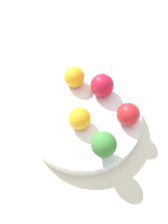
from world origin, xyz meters
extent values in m
plane|color=gray|center=(0.00, 0.00, 0.00)|extent=(6.00, 6.00, 0.00)
cube|color=beige|center=(0.00, 0.00, 0.01)|extent=(1.20, 1.20, 0.02)
cylinder|color=white|center=(0.00, 0.00, 0.04)|extent=(0.26, 0.26, 0.04)
cylinder|color=#8CB76B|center=(0.09, -0.04, 0.07)|extent=(0.02, 0.02, 0.03)
sphere|color=#387A33|center=(0.09, -0.04, 0.10)|extent=(0.05, 0.05, 0.05)
sphere|color=#B7142D|center=(-0.02, 0.07, 0.08)|extent=(0.05, 0.05, 0.05)
sphere|color=red|center=(0.07, 0.06, 0.08)|extent=(0.05, 0.05, 0.05)
sphere|color=orange|center=(0.01, -0.02, 0.08)|extent=(0.05, 0.05, 0.05)
sphere|color=orange|center=(-0.08, 0.04, 0.08)|extent=(0.05, 0.05, 0.05)
camera|label=1|loc=(0.19, -0.18, 0.46)|focal=35.00mm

